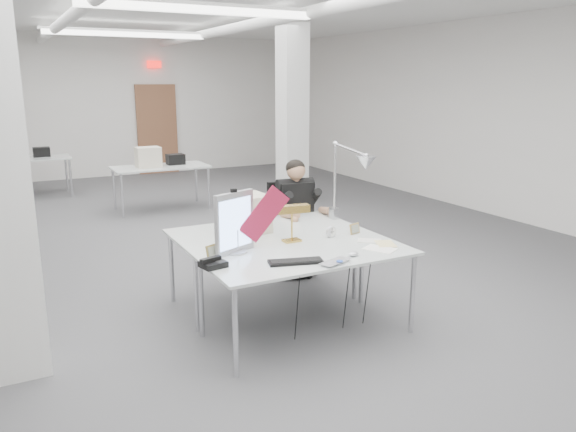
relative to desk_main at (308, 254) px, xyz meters
name	(u,v)px	position (x,y,z in m)	size (l,w,h in m)	color
room_shell	(205,122)	(0.04, 2.63, 0.95)	(10.04, 14.04, 3.24)	#48484A
desk_main	(308,254)	(0.00, 0.00, 0.00)	(1.80, 0.90, 0.03)	silver
desk_second	(264,230)	(0.00, 0.90, 0.00)	(1.80, 0.90, 0.03)	silver
bg_desk_a	(160,167)	(0.20, 5.50, 0.00)	(1.60, 0.80, 0.03)	silver
bg_desk_b	(25,159)	(-1.80, 7.70, 0.00)	(1.60, 0.80, 0.03)	silver
office_chair	(294,228)	(0.65, 1.48, -0.20)	(0.54, 0.54, 1.09)	black
seated_person	(296,199)	(0.65, 1.43, 0.16)	(0.44, 0.54, 0.82)	black
monitor	(234,223)	(-0.55, 0.31, 0.28)	(0.43, 0.04, 0.53)	#A2A2A7
pennant	(264,214)	(-0.29, 0.27, 0.33)	(0.48, 0.01, 0.20)	maroon
keyboard	(296,262)	(-0.22, -0.19, 0.02)	(0.44, 0.15, 0.02)	black
laptop	(340,263)	(0.07, -0.39, 0.02)	(0.29, 0.19, 0.02)	silver
mouse	(353,254)	(0.29, -0.26, 0.03)	(0.10, 0.06, 0.04)	silver
bankers_lamp	(292,225)	(0.04, 0.38, 0.17)	(0.28, 0.11, 0.32)	gold
desk_phone	(213,264)	(-0.85, 0.03, 0.04)	(0.19, 0.17, 0.05)	black
picture_frame_left	(213,251)	(-0.76, 0.27, 0.07)	(0.14, 0.01, 0.11)	#9C8343
picture_frame_right	(355,229)	(0.70, 0.33, 0.06)	(0.13, 0.01, 0.10)	tan
desk_clock	(331,232)	(0.44, 0.34, 0.06)	(0.11, 0.11, 0.03)	#BCBBC1
paper_stack_a	(380,249)	(0.61, -0.19, 0.02)	(0.19, 0.27, 0.01)	white
paper_stack_b	(385,244)	(0.75, -0.09, 0.02)	(0.16, 0.22, 0.01)	#DECA85
paper_stack_c	(369,241)	(0.68, 0.06, 0.02)	(0.21, 0.15, 0.01)	silver
beige_monitor	(247,213)	(-0.19, 0.88, 0.19)	(0.38, 0.36, 0.36)	beige
architect_lamp	(348,176)	(0.85, 0.69, 0.51)	(0.27, 0.78, 1.00)	silver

